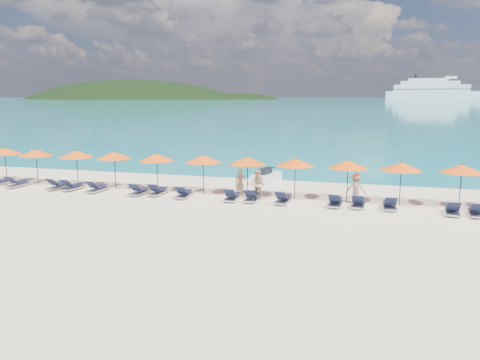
# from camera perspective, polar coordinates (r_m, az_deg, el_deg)

# --- Properties ---
(ground) EXTENTS (1400.00, 1400.00, 0.00)m
(ground) POSITION_cam_1_polar(r_m,az_deg,el_deg) (22.00, -2.11, -4.43)
(ground) COLOR beige
(sea) EXTENTS (1600.00, 1300.00, 0.01)m
(sea) POSITION_cam_1_polar(r_m,az_deg,el_deg) (680.31, 15.28, 9.52)
(sea) COLOR #1FA9B2
(sea) RESTS_ON ground
(headland_main) EXTENTS (374.00, 242.00, 126.50)m
(headland_main) POSITION_cam_1_polar(r_m,az_deg,el_deg) (640.10, -13.12, 6.18)
(headland_main) COLOR black
(headland_main) RESTS_ON ground
(headland_small) EXTENTS (162.00, 126.00, 85.50)m
(headland_small) POSITION_cam_1_polar(r_m,az_deg,el_deg) (602.36, 0.52, 6.49)
(headland_small) COLOR black
(headland_small) RESTS_ON ground
(cruise_ship) EXTENTS (129.57, 26.67, 35.84)m
(cruise_ship) POSITION_cam_1_polar(r_m,az_deg,el_deg) (621.16, 23.47, 9.86)
(cruise_ship) COLOR silver
(cruise_ship) RESTS_ON ground
(jetski) EXTENTS (1.63, 2.83, 0.95)m
(jetski) POSITION_cam_1_polar(r_m,az_deg,el_deg) (30.09, 3.19, 0.35)
(jetski) COLOR white
(jetski) RESTS_ON ground
(beachgoer_a) EXTENTS (0.57, 0.38, 1.53)m
(beachgoer_a) POSITION_cam_1_polar(r_m,az_deg,el_deg) (26.18, 0.01, -0.32)
(beachgoer_a) COLOR tan
(beachgoer_a) RESTS_ON ground
(beachgoer_b) EXTENTS (0.89, 0.62, 1.68)m
(beachgoer_b) POSITION_cam_1_polar(r_m,az_deg,el_deg) (25.13, 2.24, -0.60)
(beachgoer_b) COLOR tan
(beachgoer_b) RESTS_ON ground
(beachgoer_c) EXTENTS (1.04, 0.50, 1.59)m
(beachgoer_c) POSITION_cam_1_polar(r_m,az_deg,el_deg) (25.13, 13.95, -1.01)
(beachgoer_c) COLOR tan
(beachgoer_c) RESTS_ON ground
(umbrella_0) EXTENTS (2.10, 2.10, 2.28)m
(umbrella_0) POSITION_cam_1_polar(r_m,az_deg,el_deg) (34.05, -26.77, 3.19)
(umbrella_0) COLOR black
(umbrella_0) RESTS_ON ground
(umbrella_1) EXTENTS (2.10, 2.10, 2.28)m
(umbrella_1) POSITION_cam_1_polar(r_m,az_deg,el_deg) (32.19, -23.64, 3.07)
(umbrella_1) COLOR black
(umbrella_1) RESTS_ON ground
(umbrella_2) EXTENTS (2.10, 2.10, 2.28)m
(umbrella_2) POSITION_cam_1_polar(r_m,az_deg,el_deg) (30.53, -19.33, 3.01)
(umbrella_2) COLOR black
(umbrella_2) RESTS_ON ground
(umbrella_3) EXTENTS (2.10, 2.10, 2.28)m
(umbrella_3) POSITION_cam_1_polar(r_m,az_deg,el_deg) (29.17, -15.07, 2.92)
(umbrella_3) COLOR black
(umbrella_3) RESTS_ON ground
(umbrella_4) EXTENTS (2.10, 2.10, 2.28)m
(umbrella_4) POSITION_cam_1_polar(r_m,az_deg,el_deg) (27.70, -10.12, 2.74)
(umbrella_4) COLOR black
(umbrella_4) RESTS_ON ground
(umbrella_5) EXTENTS (2.10, 2.10, 2.28)m
(umbrella_5) POSITION_cam_1_polar(r_m,az_deg,el_deg) (26.70, -4.52, 2.59)
(umbrella_5) COLOR black
(umbrella_5) RESTS_ON ground
(umbrella_6) EXTENTS (2.10, 2.10, 2.28)m
(umbrella_6) POSITION_cam_1_polar(r_m,az_deg,el_deg) (25.91, 0.92, 2.38)
(umbrella_6) COLOR black
(umbrella_6) RESTS_ON ground
(umbrella_7) EXTENTS (2.10, 2.10, 2.28)m
(umbrella_7) POSITION_cam_1_polar(r_m,az_deg,el_deg) (25.46, 6.76, 2.17)
(umbrella_7) COLOR black
(umbrella_7) RESTS_ON ground
(umbrella_8) EXTENTS (2.10, 2.10, 2.28)m
(umbrella_8) POSITION_cam_1_polar(r_m,az_deg,el_deg) (25.16, 13.04, 1.87)
(umbrella_8) COLOR black
(umbrella_8) RESTS_ON ground
(umbrella_9) EXTENTS (2.10, 2.10, 2.28)m
(umbrella_9) POSITION_cam_1_polar(r_m,az_deg,el_deg) (25.19, 19.09, 1.58)
(umbrella_9) COLOR black
(umbrella_9) RESTS_ON ground
(umbrella_10) EXTENTS (2.10, 2.10, 2.28)m
(umbrella_10) POSITION_cam_1_polar(r_m,az_deg,el_deg) (25.56, 25.44, 1.26)
(umbrella_10) COLOR black
(umbrella_10) RESTS_ON ground
(lounger_2) EXTENTS (0.68, 1.72, 0.66)m
(lounger_2) POSITION_cam_1_polar(r_m,az_deg,el_deg) (31.89, -25.45, -0.37)
(lounger_2) COLOR silver
(lounger_2) RESTS_ON ground
(lounger_3) EXTENTS (0.71, 1.73, 0.66)m
(lounger_3) POSITION_cam_1_polar(r_m,az_deg,el_deg) (30.24, -21.29, -0.60)
(lounger_3) COLOR silver
(lounger_3) RESTS_ON ground
(lounger_4) EXTENTS (0.76, 1.75, 0.66)m
(lounger_4) POSITION_cam_1_polar(r_m,az_deg,el_deg) (29.60, -19.72, -0.73)
(lounger_4) COLOR silver
(lounger_4) RESTS_ON ground
(lounger_5) EXTENTS (0.73, 1.74, 0.66)m
(lounger_5) POSITION_cam_1_polar(r_m,az_deg,el_deg) (28.58, -17.01, -0.95)
(lounger_5) COLOR silver
(lounger_5) RESTS_ON ground
(lounger_6) EXTENTS (0.72, 1.73, 0.66)m
(lounger_6) POSITION_cam_1_polar(r_m,az_deg,el_deg) (27.18, -12.15, -1.29)
(lounger_6) COLOR silver
(lounger_6) RESTS_ON ground
(lounger_7) EXTENTS (0.64, 1.71, 0.66)m
(lounger_7) POSITION_cam_1_polar(r_m,az_deg,el_deg) (26.92, -9.99, -1.33)
(lounger_7) COLOR silver
(lounger_7) RESTS_ON ground
(lounger_8) EXTENTS (0.75, 1.74, 0.66)m
(lounger_8) POSITION_cam_1_polar(r_m,az_deg,el_deg) (26.02, -6.84, -1.65)
(lounger_8) COLOR silver
(lounger_8) RESTS_ON ground
(lounger_9) EXTENTS (0.72, 1.73, 0.66)m
(lounger_9) POSITION_cam_1_polar(r_m,az_deg,el_deg) (25.14, -1.01, -2.00)
(lounger_9) COLOR silver
(lounger_9) RESTS_ON ground
(lounger_10) EXTENTS (0.69, 1.72, 0.66)m
(lounger_10) POSITION_cam_1_polar(r_m,az_deg,el_deg) (24.99, 1.47, -2.07)
(lounger_10) COLOR silver
(lounger_10) RESTS_ON ground
(lounger_11) EXTENTS (0.73, 1.74, 0.66)m
(lounger_11) POSITION_cam_1_polar(r_m,az_deg,el_deg) (24.60, 5.28, -2.31)
(lounger_11) COLOR silver
(lounger_11) RESTS_ON ground
(lounger_12) EXTENTS (0.68, 1.72, 0.66)m
(lounger_12) POSITION_cam_1_polar(r_m,az_deg,el_deg) (24.34, 11.54, -2.62)
(lounger_12) COLOR silver
(lounger_12) RESTS_ON ground
(lounger_13) EXTENTS (0.73, 1.74, 0.66)m
(lounger_13) POSITION_cam_1_polar(r_m,az_deg,el_deg) (24.38, 14.24, -2.71)
(lounger_13) COLOR silver
(lounger_13) RESTS_ON ground
(lounger_14) EXTENTS (0.69, 1.73, 0.66)m
(lounger_14) POSITION_cam_1_polar(r_m,az_deg,el_deg) (24.42, 17.79, -2.87)
(lounger_14) COLOR silver
(lounger_14) RESTS_ON ground
(lounger_15) EXTENTS (0.76, 1.75, 0.66)m
(lounger_15) POSITION_cam_1_polar(r_m,az_deg,el_deg) (24.41, 24.50, -3.32)
(lounger_15) COLOR silver
(lounger_15) RESTS_ON ground
(lounger_16) EXTENTS (0.73, 1.74, 0.66)m
(lounger_16) POSITION_cam_1_polar(r_m,az_deg,el_deg) (24.57, 26.86, -3.42)
(lounger_16) COLOR silver
(lounger_16) RESTS_ON ground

